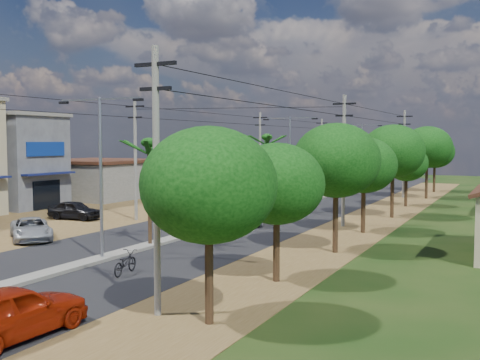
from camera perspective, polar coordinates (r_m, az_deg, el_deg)
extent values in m
plane|color=black|center=(28.73, -13.82, -7.95)|extent=(160.00, 160.00, 0.00)
cube|color=black|center=(41.11, -0.11, -4.21)|extent=(12.00, 110.00, 0.04)
cube|color=#605E56|center=(43.78, 1.66, -3.62)|extent=(1.00, 90.00, 0.18)
cube|color=brown|center=(44.77, -21.85, -3.83)|extent=(18.00, 46.00, 0.04)
cube|color=brown|center=(38.10, 11.43, -4.95)|extent=(5.00, 90.00, 0.03)
cube|color=#47494F|center=(53.63, -22.13, 1.68)|extent=(8.00, 6.00, 8.00)
cube|color=#605E56|center=(53.65, -22.25, 6.12)|extent=(8.40, 6.40, 0.30)
cube|color=#111848|center=(50.45, -18.80, 0.61)|extent=(0.80, 5.40, 0.15)
cube|color=black|center=(50.84, -19.03, -1.40)|extent=(0.10, 3.00, 2.40)
cube|color=navy|center=(50.61, -19.11, 3.00)|extent=(0.12, 4.20, 1.20)
cube|color=#605E56|center=(60.14, -14.27, -0.02)|extent=(10.00, 10.00, 3.60)
cube|color=black|center=(60.04, -14.30, 1.88)|extent=(10.40, 10.40, 0.30)
cylinder|color=black|center=(18.09, -3.16, -8.10)|extent=(0.28, 0.28, 4.20)
ellipsoid|color=black|center=(17.74, -3.19, -0.50)|extent=(4.40, 4.40, 3.74)
cylinder|color=black|center=(23.50, 3.73, -5.72)|extent=(0.28, 0.28, 3.85)
ellipsoid|color=black|center=(23.23, 3.75, -0.37)|extent=(4.00, 4.00, 3.40)
cylinder|color=black|center=(29.84, 9.68, -3.02)|extent=(0.28, 0.28, 4.55)
ellipsoid|color=black|center=(29.64, 9.74, 1.98)|extent=(4.60, 4.60, 3.91)
cylinder|color=black|center=(36.65, 12.42, -2.14)|extent=(0.28, 0.28, 4.06)
ellipsoid|color=black|center=(36.48, 12.48, 1.48)|extent=(4.20, 4.20, 3.57)
cylinder|color=black|center=(44.35, 15.22, -0.68)|extent=(0.28, 0.28, 4.76)
ellipsoid|color=black|center=(44.22, 15.28, 2.83)|extent=(4.80, 4.80, 4.08)
cylinder|color=black|center=(52.31, 16.51, -0.63)|extent=(0.28, 0.28, 3.64)
ellipsoid|color=black|center=(52.19, 16.56, 1.65)|extent=(3.80, 3.80, 3.23)
cylinder|color=black|center=(60.05, 18.43, 0.51)|extent=(0.28, 0.28, 4.90)
ellipsoid|color=black|center=(59.96, 18.49, 3.18)|extent=(5.00, 5.00, 4.25)
cylinder|color=black|center=(68.02, 19.14, 0.64)|extent=(0.28, 0.28, 4.34)
ellipsoid|color=black|center=(67.93, 19.19, 2.73)|extent=(4.40, 4.40, 3.74)
cylinder|color=black|center=(31.40, -9.17, -1.52)|extent=(0.22, 0.22, 5.80)
cylinder|color=black|center=(45.30, 2.74, 0.46)|extent=(0.22, 0.22, 6.20)
cylinder|color=black|center=(60.28, 8.90, 0.96)|extent=(0.22, 0.22, 5.50)
cylinder|color=gray|center=(28.18, -13.95, 0.03)|extent=(0.16, 0.16, 8.00)
cube|color=gray|center=(27.42, -12.17, 8.11)|extent=(2.40, 0.08, 0.08)
cube|color=gray|center=(28.98, -15.91, 7.82)|extent=(2.40, 0.08, 0.08)
cube|color=black|center=(26.74, -10.31, 8.03)|extent=(0.50, 0.18, 0.12)
cube|color=black|center=(29.72, -17.48, 7.50)|extent=(0.50, 0.18, 0.12)
cylinder|color=gray|center=(49.86, 5.07, 1.81)|extent=(0.16, 0.16, 8.00)
cube|color=gray|center=(49.44, 6.40, 6.30)|extent=(2.40, 0.08, 0.08)
cube|color=gray|center=(50.32, 3.82, 6.28)|extent=(2.40, 0.08, 0.08)
cube|color=black|center=(49.07, 7.61, 6.19)|extent=(0.50, 0.18, 0.12)
cube|color=black|center=(50.75, 2.66, 6.15)|extent=(0.50, 0.18, 0.12)
cylinder|color=gray|center=(73.68, 12.23, 2.44)|extent=(0.16, 0.16, 8.00)
cube|color=gray|center=(73.40, 13.19, 5.46)|extent=(2.40, 0.08, 0.08)
cube|color=gray|center=(73.99, 11.37, 5.48)|extent=(2.40, 0.08, 0.08)
cube|color=black|center=(73.14, 14.03, 5.38)|extent=(0.50, 0.18, 0.12)
cube|color=black|center=(74.29, 10.55, 5.40)|extent=(0.50, 0.18, 0.12)
cylinder|color=#605E56|center=(41.88, -10.57, 2.03)|extent=(0.24, 0.24, 9.00)
cube|color=black|center=(41.93, -10.64, 7.36)|extent=(1.60, 0.12, 0.12)
cube|color=black|center=(41.89, -10.63, 6.27)|extent=(1.20, 0.12, 0.12)
cylinder|color=#605E56|center=(60.87, 2.05, 2.69)|extent=(0.24, 0.24, 9.00)
cube|color=black|center=(60.91, 2.06, 6.36)|extent=(1.60, 0.12, 0.12)
cube|color=black|center=(60.88, 2.06, 5.61)|extent=(1.20, 0.12, 0.12)
cylinder|color=#605E56|center=(80.44, 8.29, 2.97)|extent=(0.24, 0.24, 9.00)
cube|color=black|center=(80.47, 8.31, 5.74)|extent=(1.60, 0.12, 0.12)
cube|color=black|center=(80.45, 8.31, 5.18)|extent=(1.20, 0.12, 0.12)
cylinder|color=#605E56|center=(18.82, -8.49, -0.29)|extent=(0.24, 0.24, 9.00)
cube|color=black|center=(18.93, -8.61, 11.57)|extent=(1.60, 0.12, 0.12)
cube|color=black|center=(18.84, -8.58, 9.16)|extent=(1.20, 0.12, 0.12)
cylinder|color=#605E56|center=(38.90, 10.49, 1.88)|extent=(0.24, 0.24, 9.00)
cube|color=black|center=(38.96, 10.56, 7.62)|extent=(1.60, 0.12, 0.12)
cube|color=black|center=(38.91, 10.54, 6.45)|extent=(1.20, 0.12, 0.12)
cylinder|color=#605E56|center=(60.34, 16.31, 2.52)|extent=(0.24, 0.24, 9.00)
cube|color=black|center=(60.37, 16.38, 6.22)|extent=(1.60, 0.12, 0.12)
cube|color=black|center=(60.35, 16.37, 5.46)|extent=(1.20, 0.12, 0.12)
imported|color=maroon|center=(18.28, -22.20, -12.41)|extent=(2.20, 4.91, 1.64)
imported|color=#9C9FA4|center=(39.78, 1.40, -3.39)|extent=(3.03, 4.98, 1.55)
imported|color=#B4B4B0|center=(53.15, 2.30, -1.57)|extent=(2.55, 5.24, 1.47)
imported|color=#9C9FA4|center=(35.53, -20.45, -4.74)|extent=(4.98, 4.56, 1.29)
imported|color=black|center=(43.68, -16.44, -2.99)|extent=(4.25, 2.04, 1.40)
imported|color=black|center=(25.39, -11.61, -8.32)|extent=(1.03, 2.03, 1.02)
imported|color=black|center=(45.14, 0.82, -2.88)|extent=(1.13, 1.94, 0.96)
imported|color=black|center=(53.22, 4.75, -1.79)|extent=(0.53, 1.80, 1.08)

